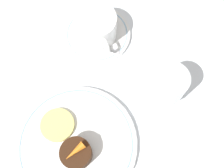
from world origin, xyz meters
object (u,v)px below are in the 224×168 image
(wine_glass, at_px, (168,85))
(dessert_cake, at_px, (76,153))
(coffee_cup, at_px, (96,26))
(fork, at_px, (61,65))
(dinner_plate, at_px, (77,145))

(wine_glass, height_order, dessert_cake, wine_glass)
(coffee_cup, xyz_separation_m, wine_glass, (0.21, 0.06, 0.04))
(fork, height_order, dessert_cake, dessert_cake)
(fork, xyz_separation_m, dessert_cake, (0.21, -0.04, 0.03))
(dinner_plate, relative_size, dessert_cake, 4.09)
(coffee_cup, relative_size, wine_glass, 0.99)
(dinner_plate, bearing_deg, fork, 169.22)
(fork, bearing_deg, wine_glass, 44.74)
(fork, relative_size, dessert_cake, 3.21)
(fork, bearing_deg, coffee_cup, 109.09)
(coffee_cup, distance_m, wine_glass, 0.22)
(dinner_plate, bearing_deg, coffee_cup, 147.39)
(wine_glass, relative_size, dessert_cake, 2.04)
(coffee_cup, distance_m, dessert_cake, 0.29)
(coffee_cup, height_order, wine_glass, wine_glass)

